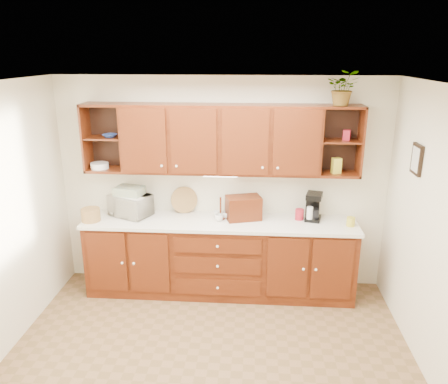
% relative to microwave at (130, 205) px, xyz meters
% --- Properties ---
extents(floor, '(4.00, 4.00, 0.00)m').
position_rel_microwave_xyz_m(floor, '(1.10, -1.54, -1.07)').
color(floor, brown).
rests_on(floor, ground).
extents(ceiling, '(4.00, 4.00, 0.00)m').
position_rel_microwave_xyz_m(ceiling, '(1.10, -1.54, 1.53)').
color(ceiling, white).
rests_on(ceiling, back_wall).
extents(back_wall, '(4.00, 0.00, 4.00)m').
position_rel_microwave_xyz_m(back_wall, '(1.10, 0.21, 0.23)').
color(back_wall, '#EFE7C9').
rests_on(back_wall, floor).
extents(base_cabinets, '(3.20, 0.60, 0.90)m').
position_rel_microwave_xyz_m(base_cabinets, '(1.10, -0.09, -0.62)').
color(base_cabinets, '#3A1306').
rests_on(base_cabinets, floor).
extents(countertop, '(3.24, 0.64, 0.04)m').
position_rel_microwave_xyz_m(countertop, '(1.10, -0.10, -0.15)').
color(countertop, white).
rests_on(countertop, base_cabinets).
extents(upper_cabinets, '(3.20, 0.33, 0.80)m').
position_rel_microwave_xyz_m(upper_cabinets, '(1.11, 0.05, 0.82)').
color(upper_cabinets, '#3A1306').
rests_on(upper_cabinets, back_wall).
extents(undercabinet_light, '(0.40, 0.05, 0.02)m').
position_rel_microwave_xyz_m(undercabinet_light, '(1.10, -0.01, 0.40)').
color(undercabinet_light, white).
rests_on(undercabinet_light, upper_cabinets).
extents(framed_picture, '(0.03, 0.24, 0.30)m').
position_rel_microwave_xyz_m(framed_picture, '(3.08, -0.64, 0.78)').
color(framed_picture, black).
rests_on(framed_picture, right_wall).
extents(wicker_basket, '(0.24, 0.24, 0.15)m').
position_rel_microwave_xyz_m(wicker_basket, '(-0.42, -0.22, -0.06)').
color(wicker_basket, '#A27343').
rests_on(wicker_basket, countertop).
extents(microwave, '(0.57, 0.49, 0.26)m').
position_rel_microwave_xyz_m(microwave, '(0.00, 0.00, 0.00)').
color(microwave, beige).
rests_on(microwave, countertop).
extents(towel_stack, '(0.37, 0.31, 0.10)m').
position_rel_microwave_xyz_m(towel_stack, '(0.00, 0.00, 0.18)').
color(towel_stack, '#C6BA5D').
rests_on(towel_stack, microwave).
extents(wine_bottle, '(0.07, 0.07, 0.31)m').
position_rel_microwave_xyz_m(wine_bottle, '(0.10, -0.04, 0.02)').
color(wine_bottle, black).
rests_on(wine_bottle, countertop).
extents(woven_tray, '(0.34, 0.18, 0.33)m').
position_rel_microwave_xyz_m(woven_tray, '(0.64, 0.15, -0.12)').
color(woven_tray, '#A27343').
rests_on(woven_tray, countertop).
extents(bread_box, '(0.46, 0.35, 0.28)m').
position_rel_microwave_xyz_m(bread_box, '(1.38, -0.02, 0.01)').
color(bread_box, '#3A1306').
rests_on(bread_box, countertop).
extents(mug_tree, '(0.25, 0.25, 0.27)m').
position_rel_microwave_xyz_m(mug_tree, '(1.11, -0.04, -0.09)').
color(mug_tree, '#3A1306').
rests_on(mug_tree, countertop).
extents(canister_red, '(0.11, 0.11, 0.13)m').
position_rel_microwave_xyz_m(canister_red, '(2.05, 0.00, -0.07)').
color(canister_red, '#A51727').
rests_on(canister_red, countertop).
extents(canister_white, '(0.09, 0.09, 0.18)m').
position_rel_microwave_xyz_m(canister_white, '(2.16, -0.05, -0.04)').
color(canister_white, white).
rests_on(canister_white, countertop).
extents(canister_yellow, '(0.10, 0.10, 0.11)m').
position_rel_microwave_xyz_m(canister_yellow, '(2.62, -0.16, -0.08)').
color(canister_yellow, gold).
rests_on(canister_yellow, countertop).
extents(coffee_maker, '(0.23, 0.27, 0.33)m').
position_rel_microwave_xyz_m(coffee_maker, '(2.21, 0.03, 0.03)').
color(coffee_maker, black).
rests_on(coffee_maker, countertop).
extents(bowl_stack, '(0.21, 0.21, 0.04)m').
position_rel_microwave_xyz_m(bowl_stack, '(-0.19, 0.01, 0.85)').
color(bowl_stack, navy).
rests_on(bowl_stack, upper_cabinets).
extents(plate_stack, '(0.23, 0.23, 0.07)m').
position_rel_microwave_xyz_m(plate_stack, '(-0.35, 0.02, 0.48)').
color(plate_stack, white).
rests_on(plate_stack, upper_cabinets).
extents(pantry_box_yellow, '(0.11, 0.10, 0.18)m').
position_rel_microwave_xyz_m(pantry_box_yellow, '(2.44, 0.01, 0.54)').
color(pantry_box_yellow, gold).
rests_on(pantry_box_yellow, upper_cabinets).
extents(pantry_box_red, '(0.09, 0.09, 0.12)m').
position_rel_microwave_xyz_m(pantry_box_red, '(2.53, 0.04, 0.89)').
color(pantry_box_red, '#A51727').
rests_on(pantry_box_red, upper_cabinets).
extents(potted_plant, '(0.39, 0.35, 0.38)m').
position_rel_microwave_xyz_m(potted_plant, '(2.44, -0.02, 1.41)').
color(potted_plant, '#999999').
rests_on(potted_plant, upper_cabinets).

